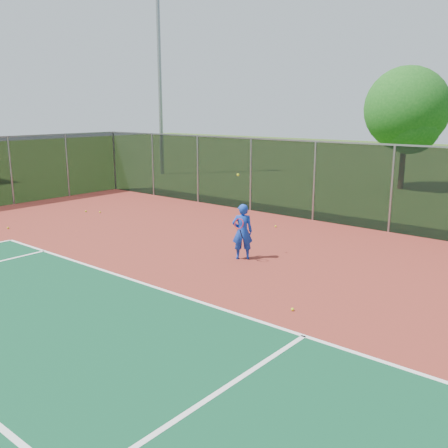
% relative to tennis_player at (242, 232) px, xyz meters
% --- Properties ---
extents(ground, '(120.00, 120.00, 0.00)m').
position_rel_tennis_player_xyz_m(ground, '(1.96, -6.21, -0.82)').
color(ground, '#2E5016').
rests_on(ground, ground).
extents(court_apron, '(30.00, 20.00, 0.02)m').
position_rel_tennis_player_xyz_m(court_apron, '(1.96, -4.21, -0.81)').
color(court_apron, maroon).
rests_on(court_apron, ground).
extents(fence_back, '(30.00, 0.06, 3.03)m').
position_rel_tennis_player_xyz_m(fence_back, '(1.96, 5.79, 0.74)').
color(fence_back, black).
rests_on(fence_back, court_apron).
extents(tennis_player, '(0.69, 0.75, 2.41)m').
position_rel_tennis_player_xyz_m(tennis_player, '(0.00, 0.00, 0.00)').
color(tennis_player, '#133AB5').
rests_on(tennis_player, court_apron).
extents(practice_ball_0, '(0.07, 0.07, 0.07)m').
position_rel_tennis_player_xyz_m(practice_ball_0, '(3.14, -2.31, -0.76)').
color(practice_ball_0, '#C9D318').
rests_on(practice_ball_0, court_apron).
extents(practice_ball_1, '(0.07, 0.07, 0.07)m').
position_rel_tennis_player_xyz_m(practice_ball_1, '(-8.46, 1.36, -0.76)').
color(practice_ball_1, '#C9D318').
rests_on(practice_ball_1, court_apron).
extents(practice_ball_2, '(0.07, 0.07, 0.07)m').
position_rel_tennis_player_xyz_m(practice_ball_2, '(-9.03, 1.08, -0.76)').
color(practice_ball_2, '#C9D318').
rests_on(practice_ball_2, court_apron).
extents(practice_ball_3, '(0.07, 0.07, 0.07)m').
position_rel_tennis_player_xyz_m(practice_ball_3, '(-8.65, -2.47, -0.76)').
color(practice_ball_3, '#C9D318').
rests_on(practice_ball_3, court_apron).
extents(practice_ball_4, '(0.07, 0.07, 0.07)m').
position_rel_tennis_player_xyz_m(practice_ball_4, '(-1.45, 3.85, -0.76)').
color(practice_ball_4, '#C9D318').
rests_on(practice_ball_4, court_apron).
extents(floodlight_nw, '(0.90, 0.40, 12.47)m').
position_rel_tennis_player_xyz_m(floodlight_nw, '(-15.90, 11.89, 6.19)').
color(floodlight_nw, gray).
rests_on(floodlight_nw, ground).
extents(tree_back_left, '(4.35, 4.35, 6.39)m').
position_rel_tennis_player_xyz_m(tree_back_left, '(-1.27, 15.59, 3.19)').
color(tree_back_left, '#321E12').
rests_on(tree_back_left, ground).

